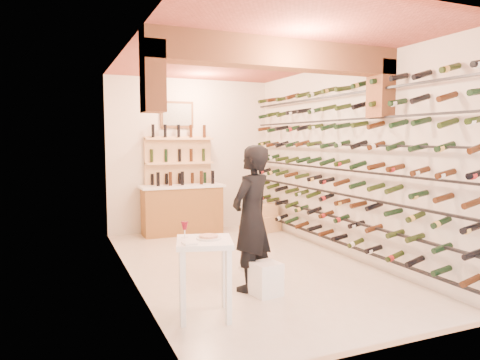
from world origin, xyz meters
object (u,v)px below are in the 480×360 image
(tasting_table, at_px, (204,253))
(crate_lower, at_px, (266,223))
(wine_rack, at_px, (333,163))
(person, at_px, (252,218))
(chrome_barstool, at_px, (250,243))
(back_counter, at_px, (182,208))
(white_stool, at_px, (266,279))

(tasting_table, relative_size, crate_lower, 1.90)
(wine_rack, bearing_deg, crate_lower, 93.41)
(person, bearing_deg, crate_lower, -151.86)
(chrome_barstool, relative_size, crate_lower, 1.23)
(person, relative_size, crate_lower, 3.40)
(chrome_barstool, distance_m, crate_lower, 2.80)
(person, distance_m, crate_lower, 3.75)
(person, relative_size, chrome_barstool, 2.77)
(chrome_barstool, bearing_deg, tasting_table, -129.58)
(back_counter, height_order, chrome_barstool, back_counter)
(white_stool, bearing_deg, person, 104.71)
(wine_rack, distance_m, crate_lower, 2.60)
(person, bearing_deg, tasting_table, 3.66)
(tasting_table, xyz_separation_m, person, (0.85, 0.62, 0.23))
(tasting_table, height_order, chrome_barstool, tasting_table)
(chrome_barstool, xyz_separation_m, crate_lower, (1.45, 2.39, -0.23))
(back_counter, bearing_deg, person, -91.36)
(tasting_table, height_order, crate_lower, tasting_table)
(wine_rack, relative_size, back_counter, 3.35)
(tasting_table, height_order, white_stool, tasting_table)
(person, bearing_deg, white_stool, 72.01)
(tasting_table, xyz_separation_m, chrome_barstool, (1.19, 1.44, -0.31))
(crate_lower, bearing_deg, person, -119.16)
(tasting_table, distance_m, crate_lower, 4.68)
(chrome_barstool, bearing_deg, person, -112.71)
(back_counter, relative_size, person, 0.91)
(wine_rack, bearing_deg, back_counter, 124.66)
(chrome_barstool, bearing_deg, back_counter, 95.09)
(back_counter, xyz_separation_m, tasting_table, (-0.93, -4.27, 0.17))
(wine_rack, xyz_separation_m, back_counter, (-1.83, 2.65, -1.02))
(person, bearing_deg, chrome_barstool, -145.40)
(back_counter, bearing_deg, tasting_table, -102.32)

